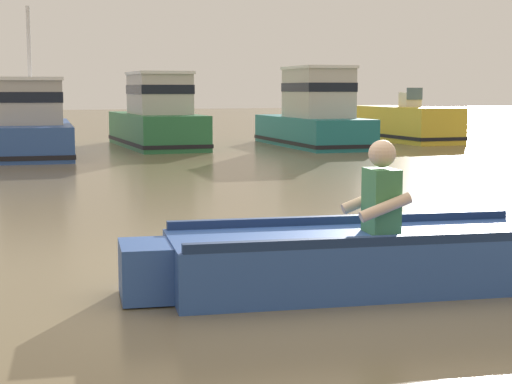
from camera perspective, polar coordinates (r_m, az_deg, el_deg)
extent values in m
plane|color=#7A6B4C|center=(7.30, 2.43, -5.43)|extent=(120.00, 120.00, 0.00)
cube|color=#2D519E|center=(6.68, 7.41, -4.74)|extent=(3.24, 1.58, 0.44)
cube|color=#2D519E|center=(6.32, -7.60, -5.42)|extent=(0.49, 0.66, 0.42)
cube|color=navy|center=(6.16, 9.03, -3.40)|extent=(3.01, 0.56, 0.08)
cube|color=navy|center=(7.11, 6.07, -1.95)|extent=(3.01, 0.56, 0.08)
cube|color=#3C62B2|center=(6.68, 8.24, -3.18)|extent=(0.44, 1.04, 0.06)
cube|color=#3F7F4C|center=(6.65, 8.69, -0.62)|extent=(0.27, 0.37, 0.52)
sphere|color=beige|center=(6.61, 8.75, 2.65)|extent=(0.22, 0.22, 0.22)
cylinder|color=beige|center=(6.43, 8.97, -1.06)|extent=(0.43, 0.16, 0.23)
cylinder|color=beige|center=(6.84, 7.64, -0.55)|extent=(0.43, 0.16, 0.23)
cube|color=#2D519E|center=(21.00, -15.29, 3.60)|extent=(2.51, 6.04, 0.78)
cube|color=black|center=(21.02, -15.26, 2.91)|extent=(2.55, 6.08, 0.10)
cube|color=#B2ADA3|center=(20.44, -15.38, 6.03)|extent=(1.71, 2.61, 1.02)
cube|color=black|center=(20.44, -15.39, 6.39)|extent=(1.74, 2.65, 0.24)
cube|color=white|center=(20.44, -15.43, 7.56)|extent=(1.80, 2.74, 0.08)
cylinder|color=silver|center=(20.83, -15.45, 8.50)|extent=(0.10, 0.10, 2.80)
cube|color=#287042|center=(23.11, -6.96, 4.28)|extent=(1.96, 5.27, 0.93)
cube|color=black|center=(23.12, -6.95, 3.53)|extent=(2.00, 5.31, 0.10)
cube|color=beige|center=(22.62, -6.74, 6.75)|extent=(1.46, 2.24, 1.07)
cube|color=black|center=(22.62, -6.75, 7.09)|extent=(1.49, 2.27, 0.24)
cube|color=white|center=(22.63, -6.76, 8.20)|extent=(1.53, 2.35, 0.08)
cube|color=#1E727A|center=(23.40, 3.88, 4.22)|extent=(2.15, 5.41, 0.82)
cube|color=black|center=(23.42, 3.87, 3.57)|extent=(2.20, 5.46, 0.10)
cube|color=beige|center=(22.93, 4.33, 6.85)|extent=(1.53, 2.32, 1.33)
cube|color=black|center=(22.93, 4.33, 7.26)|extent=(1.56, 2.35, 0.24)
cube|color=white|center=(22.94, 4.34, 8.61)|extent=(1.61, 2.44, 0.08)
cube|color=gold|center=(25.98, 10.23, 4.68)|extent=(1.69, 4.74, 1.07)
cube|color=black|center=(26.00, 10.21, 3.92)|extent=(1.73, 4.78, 0.10)
cube|color=silver|center=(25.66, 10.65, 6.33)|extent=(0.55, 0.52, 0.44)
cube|color=slate|center=(25.43, 10.95, 6.72)|extent=(0.53, 0.06, 0.36)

